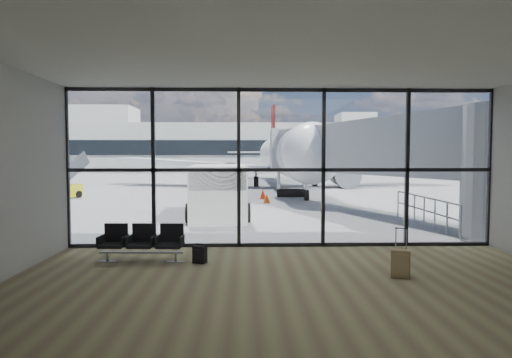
{
  "coord_description": "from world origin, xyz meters",
  "views": [
    {
      "loc": [
        -1.01,
        -12.07,
        2.57
      ],
      "look_at": [
        -0.64,
        3.0,
        1.78
      ],
      "focal_mm": 30.0,
      "sensor_mm": 36.0,
      "label": 1
    }
  ],
  "objects_px": {
    "suitcase": "(401,263)",
    "mobile_stairs": "(57,189)",
    "service_van": "(218,191)",
    "seating_row": "(143,241)",
    "backpack": "(200,254)",
    "airliner": "(285,155)",
    "belt_loader": "(213,182)"
  },
  "relations": [
    {
      "from": "suitcase",
      "to": "airliner",
      "type": "xyz_separation_m",
      "value": [
        0.21,
        29.16,
        2.37
      ]
    },
    {
      "from": "airliner",
      "to": "belt_loader",
      "type": "height_order",
      "value": "airliner"
    },
    {
      "from": "belt_loader",
      "to": "mobile_stairs",
      "type": "bearing_deg",
      "value": -161.91
    },
    {
      "from": "suitcase",
      "to": "backpack",
      "type": "bearing_deg",
      "value": -176.02
    },
    {
      "from": "seating_row",
      "to": "airliner",
      "type": "bearing_deg",
      "value": 80.04
    },
    {
      "from": "backpack",
      "to": "airliner",
      "type": "bearing_deg",
      "value": 102.27
    },
    {
      "from": "service_van",
      "to": "belt_loader",
      "type": "height_order",
      "value": "service_van"
    },
    {
      "from": "suitcase",
      "to": "service_van",
      "type": "xyz_separation_m",
      "value": [
        -4.43,
        9.2,
        0.82
      ]
    },
    {
      "from": "seating_row",
      "to": "mobile_stairs",
      "type": "distance_m",
      "value": 18.4
    },
    {
      "from": "suitcase",
      "to": "service_van",
      "type": "bearing_deg",
      "value": 136.77
    },
    {
      "from": "seating_row",
      "to": "belt_loader",
      "type": "relative_size",
      "value": 0.5
    },
    {
      "from": "backpack",
      "to": "suitcase",
      "type": "relative_size",
      "value": 0.44
    },
    {
      "from": "belt_loader",
      "to": "mobile_stairs",
      "type": "distance_m",
      "value": 11.12
    },
    {
      "from": "seating_row",
      "to": "backpack",
      "type": "distance_m",
      "value": 1.49
    },
    {
      "from": "suitcase",
      "to": "mobile_stairs",
      "type": "height_order",
      "value": "mobile_stairs"
    },
    {
      "from": "seating_row",
      "to": "service_van",
      "type": "relative_size",
      "value": 0.4
    },
    {
      "from": "airliner",
      "to": "service_van",
      "type": "relative_size",
      "value": 6.6
    },
    {
      "from": "belt_loader",
      "to": "airliner",
      "type": "bearing_deg",
      "value": 22.94
    },
    {
      "from": "service_van",
      "to": "belt_loader",
      "type": "relative_size",
      "value": 1.26
    },
    {
      "from": "backpack",
      "to": "belt_loader",
      "type": "relative_size",
      "value": 0.11
    },
    {
      "from": "seating_row",
      "to": "mobile_stairs",
      "type": "relative_size",
      "value": 0.57
    },
    {
      "from": "suitcase",
      "to": "seating_row",
      "type": "bearing_deg",
      "value": -174.7
    },
    {
      "from": "airliner",
      "to": "mobile_stairs",
      "type": "height_order",
      "value": "airliner"
    },
    {
      "from": "seating_row",
      "to": "service_van",
      "type": "height_order",
      "value": "service_van"
    },
    {
      "from": "suitcase",
      "to": "airliner",
      "type": "distance_m",
      "value": 29.25
    },
    {
      "from": "airliner",
      "to": "belt_loader",
      "type": "bearing_deg",
      "value": -140.21
    },
    {
      "from": "suitcase",
      "to": "mobile_stairs",
      "type": "xyz_separation_m",
      "value": [
        -14.88,
        17.66,
        0.24
      ]
    },
    {
      "from": "backpack",
      "to": "service_van",
      "type": "height_order",
      "value": "service_van"
    },
    {
      "from": "service_van",
      "to": "mobile_stairs",
      "type": "distance_m",
      "value": 13.46
    },
    {
      "from": "airliner",
      "to": "mobile_stairs",
      "type": "relative_size",
      "value": 9.51
    },
    {
      "from": "service_van",
      "to": "belt_loader",
      "type": "bearing_deg",
      "value": 92.26
    },
    {
      "from": "backpack",
      "to": "airliner",
      "type": "xyz_separation_m",
      "value": [
        4.6,
        27.81,
        2.47
      ]
    }
  ]
}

